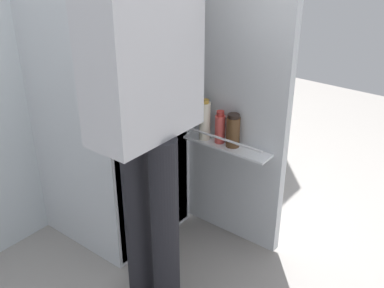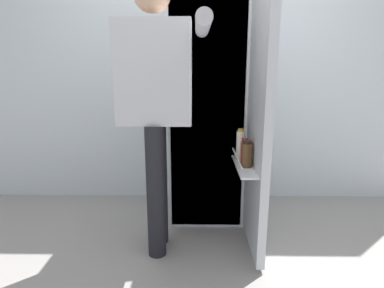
% 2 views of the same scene
% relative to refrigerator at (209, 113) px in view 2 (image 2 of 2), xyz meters
% --- Properties ---
extents(ground_plane, '(6.40, 6.40, 0.00)m').
position_rel_refrigerator_xyz_m(ground_plane, '(-0.02, -0.51, -0.88)').
color(ground_plane, gray).
extents(kitchen_wall, '(4.40, 0.10, 2.67)m').
position_rel_refrigerator_xyz_m(kitchen_wall, '(-0.02, 0.41, 0.46)').
color(kitchen_wall, silver).
rests_on(kitchen_wall, ground_plane).
extents(refrigerator, '(0.64, 1.21, 1.75)m').
position_rel_refrigerator_xyz_m(refrigerator, '(0.00, 0.00, 0.00)').
color(refrigerator, silver).
rests_on(refrigerator, ground_plane).
extents(person, '(0.57, 0.80, 1.79)m').
position_rel_refrigerator_xyz_m(person, '(-0.36, -0.55, 0.21)').
color(person, black).
rests_on(person, ground_plane).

